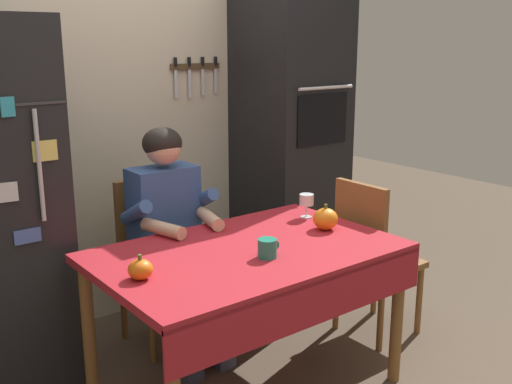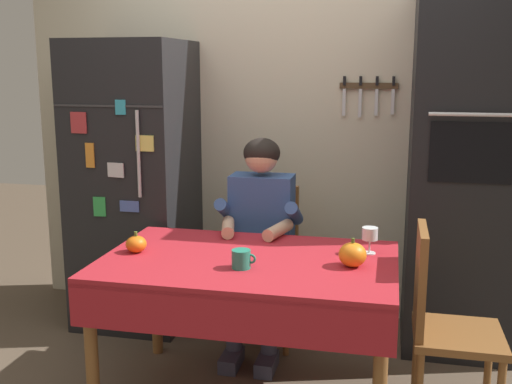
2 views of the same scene
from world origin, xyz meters
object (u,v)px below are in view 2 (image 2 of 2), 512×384
wall_oven (463,172)px  dining_table (248,276)px  refrigerator (135,184)px  coffee_mug (241,259)px  wine_glass (370,235)px  chair_behind_person (266,256)px  seated_person (259,227)px  pumpkin_medium (353,255)px  chair_right_side (441,318)px  pumpkin_large (136,244)px

wall_oven → dining_table: (-1.05, -0.92, -0.39)m
refrigerator → coffee_mug: bearing=-46.7°
wall_oven → wine_glass: wall_oven is taller
dining_table → chair_behind_person: (-0.07, 0.79, -0.14)m
refrigerator → dining_table: 1.32m
wall_oven → coffee_mug: size_ratio=18.35×
wine_glass → seated_person: bearing=149.1°
pumpkin_medium → seated_person: bearing=133.4°
coffee_mug → pumpkin_medium: size_ratio=0.85×
wine_glass → dining_table: bearing=-158.1°
wall_oven → coffee_mug: wall_oven is taller
chair_right_side → coffee_mug: bearing=-169.3°
refrigerator → pumpkin_large: refrigerator is taller
refrigerator → dining_table: size_ratio=1.29×
chair_right_side → wine_glass: size_ratio=7.04×
chair_behind_person → coffee_mug: (0.07, -0.92, 0.27)m
refrigerator → chair_behind_person: size_ratio=1.94×
chair_right_side → coffee_mug: chair_right_side is taller
chair_behind_person → pumpkin_large: chair_behind_person is taller
chair_right_side → coffee_mug: size_ratio=8.13×
wall_oven → pumpkin_large: size_ratio=19.98×
refrigerator → chair_right_side: refrigerator is taller
chair_right_side → pumpkin_large: (-1.46, -0.05, 0.27)m
coffee_mug → pumpkin_large: bearing=167.6°
coffee_mug → pumpkin_large: 0.58m
refrigerator → wine_glass: refrigerator is taller
refrigerator → coffee_mug: size_ratio=15.73×
wine_glass → pumpkin_large: bearing=-168.6°
refrigerator → seated_person: (0.88, -0.28, -0.16)m
chair_behind_person → wine_glass: bearing=-41.9°
refrigerator → chair_right_side: bearing=-24.4°
refrigerator → wine_glass: size_ratio=13.63×
seated_person → chair_right_side: (0.97, -0.56, -0.23)m
pumpkin_medium → wall_oven: bearing=58.6°
chair_behind_person → seated_person: seated_person is taller
dining_table → pumpkin_medium: size_ratio=10.39×
chair_right_side → coffee_mug: (-0.90, -0.17, 0.27)m
chair_right_side → pumpkin_medium: size_ratio=6.90×
seated_person → pumpkin_large: (-0.49, -0.61, 0.04)m
wine_glass → pumpkin_large: wine_glass is taller
pumpkin_large → dining_table: bearing=0.3°
wall_oven → pumpkin_large: wall_oven is taller
chair_right_side → wine_glass: (-0.34, 0.18, 0.32)m
chair_right_side → dining_table: bearing=-177.2°
seated_person → coffee_mug: size_ratio=10.88×
refrigerator → wall_oven: size_ratio=0.86×
chair_right_side → pumpkin_medium: 0.50m
pumpkin_medium → dining_table: bearing=-179.2°
chair_right_side → pumpkin_medium: (-0.41, -0.04, 0.29)m
wall_oven → chair_behind_person: (-1.12, -0.13, -0.54)m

